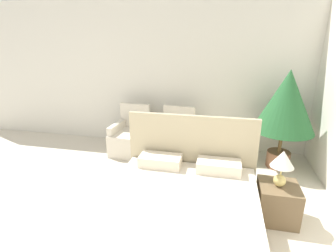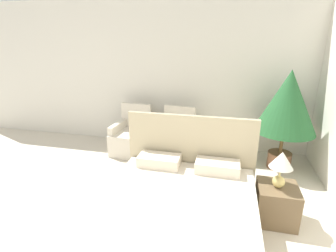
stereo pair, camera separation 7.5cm
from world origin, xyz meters
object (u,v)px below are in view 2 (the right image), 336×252
armchair_near_window_left (131,139)px  armchair_near_window_right (175,143)px  bed (175,223)px  potted_palm (287,104)px  side_table (152,142)px  nightstand (276,203)px  table_lamp (281,164)px

armchair_near_window_left → armchair_near_window_right: 0.88m
bed → potted_palm: size_ratio=1.25×
potted_palm → side_table: 2.48m
bed → nightstand: bearing=32.7°
armchair_near_window_left → potted_palm: bearing=3.7°
armchair_near_window_left → nightstand: 2.91m
armchair_near_window_left → side_table: (0.44, -0.01, -0.03)m
table_lamp → nightstand: bearing=24.3°
armchair_near_window_left → side_table: bearing=2.0°
armchair_near_window_right → potted_palm: 2.06m
potted_palm → armchair_near_window_left: bearing=179.7°
armchair_near_window_left → armchair_near_window_right: size_ratio=1.00×
potted_palm → bed: bearing=-122.0°
armchair_near_window_right → potted_palm: (1.87, -0.01, 0.86)m
armchair_near_window_right → potted_palm: bearing=6.4°
bed → side_table: bearing=112.6°
nightstand → table_lamp: 0.54m
potted_palm → table_lamp: potted_palm is taller
armchair_near_window_left → table_lamp: bearing=-27.7°
bed → nightstand: bed is taller
bed → armchair_near_window_right: bed is taller
potted_palm → table_lamp: (-0.28, -1.51, -0.36)m
bed → nightstand: 1.33m
armchair_near_window_right → potted_palm: size_ratio=0.54×
nightstand → side_table: bearing=143.7°
armchair_near_window_left → potted_palm: 2.88m
bed → table_lamp: bed is taller
potted_palm → armchair_near_window_right: bearing=179.6°
armchair_near_window_left → armchair_near_window_right: (0.88, -0.00, 0.00)m
side_table → nightstand: bearing=-36.3°
nightstand → side_table: side_table is taller
armchair_near_window_right → nightstand: 2.21m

